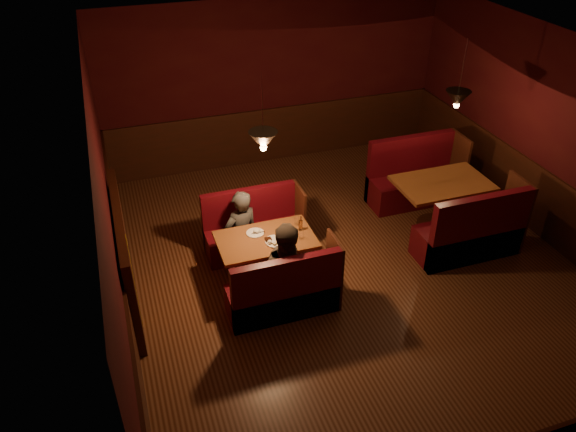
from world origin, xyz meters
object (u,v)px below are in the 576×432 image
object	(u,v)px
second_bench_far	(414,181)
diner_a	(240,215)
main_bench_near	(285,295)
second_table	(441,194)
main_table	(267,248)
main_bench_far	(254,232)
diner_b	(290,256)
second_bench_near	(472,236)

from	to	relation	value
second_bench_far	diner_a	xyz separation A→B (m)	(-3.05, -0.66, 0.37)
main_bench_near	second_table	xyz separation A→B (m)	(2.80, 1.11, 0.27)
main_table	main_bench_far	bearing A→B (deg)	88.89
main_bench_far	diner_b	size ratio (longest dim) A/B	0.90
main_bench_far	diner_a	distance (m)	0.50
second_bench_near	diner_b	world-z (taller)	diner_b
second_bench_far	diner_a	size ratio (longest dim) A/B	1.05
main_bench_far	second_bench_far	size ratio (longest dim) A/B	0.91
second_table	diner_a	distance (m)	3.03
main_table	second_table	world-z (taller)	main_table
second_bench_far	main_table	bearing A→B (deg)	-156.96
second_table	diner_b	distance (m)	2.87
main_bench_far	second_bench_near	world-z (taller)	second_bench_near
second_bench_near	second_table	bearing A→B (deg)	92.20
second_table	main_bench_near	bearing A→B (deg)	-158.45
main_bench_far	second_bench_far	distance (m)	2.88
main_bench_near	second_bench_far	world-z (taller)	second_bench_far
second_bench_near	diner_b	size ratio (longest dim) A/B	0.98
main_bench_far	second_table	world-z (taller)	main_bench_far
diner_b	second_table	bearing A→B (deg)	17.12
second_table	diner_a	bearing A→B (deg)	177.01
main_table	second_table	xyz separation A→B (m)	(2.82, 0.40, 0.05)
main_table	main_bench_far	world-z (taller)	main_bench_far
main_table	second_bench_far	bearing A→B (deg)	23.04
main_table	second_bench_near	xyz separation A→B (m)	(2.85, -0.42, -0.17)
second_bench_near	main_bench_far	bearing A→B (deg)	158.31
second_bench_near	diner_b	xyz separation A→B (m)	(-2.73, -0.15, 0.42)
main_bench_near	main_table	bearing A→B (deg)	91.11
second_bench_near	diner_a	xyz separation A→B (m)	(-3.05, 0.97, 0.37)
diner_a	diner_b	distance (m)	1.17
second_table	second_bench_near	size ratio (longest dim) A/B	0.90
main_bench_far	second_table	xyz separation A→B (m)	(2.80, -0.31, 0.27)
diner_b	main_table	bearing A→B (deg)	99.32
main_bench_near	second_bench_near	distance (m)	2.85
second_bench_far	diner_a	distance (m)	3.14
main_bench_near	second_bench_near	bearing A→B (deg)	5.90
main_bench_near	diner_b	distance (m)	0.50
main_bench_far	diner_a	bearing A→B (deg)	-144.46
second_bench_near	diner_a	distance (m)	3.22
second_bench_far	second_bench_near	bearing A→B (deg)	-90.00
main_bench_far	main_bench_near	xyz separation A→B (m)	(0.00, -1.42, 0.00)
second_bench_far	second_bench_near	world-z (taller)	same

